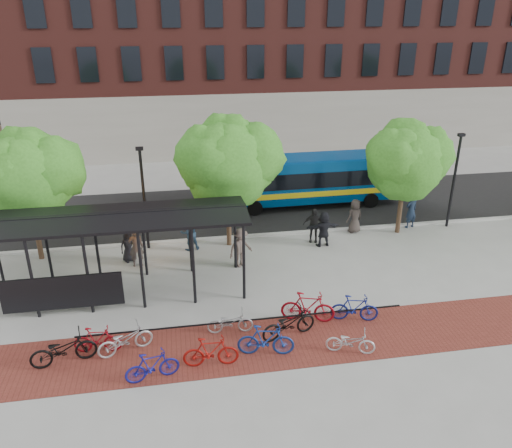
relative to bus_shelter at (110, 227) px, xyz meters
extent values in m
plane|color=#9E9E99|center=(8.13, 0.48, -3.00)|extent=(160.00, 160.00, 0.00)
cube|color=black|center=(8.13, 8.48, -2.99)|extent=(160.00, 8.00, 0.01)
cube|color=#B7B7B2|center=(8.13, 4.48, -2.94)|extent=(160.00, 0.25, 0.12)
cube|color=maroon|center=(6.13, -4.52, -3.00)|extent=(24.00, 3.00, 0.01)
cube|color=black|center=(4.83, -3.62, -3.00)|extent=(12.00, 0.05, 0.95)
cube|color=#5D2520|center=(18.13, 26.48, 7.00)|extent=(55.00, 14.00, 20.00)
cylinder|color=black|center=(-2.87, -1.37, -1.35)|extent=(0.12, 0.12, 3.30)
cylinder|color=black|center=(-2.87, 1.33, -1.35)|extent=(0.12, 0.12, 3.30)
cylinder|color=black|center=(-0.87, -1.37, -1.35)|extent=(0.12, 0.12, 3.30)
cylinder|color=black|center=(-0.87, 1.33, -1.35)|extent=(0.12, 0.12, 3.30)
cylinder|color=black|center=(1.13, -1.37, -1.35)|extent=(0.12, 0.12, 3.30)
cylinder|color=black|center=(1.13, 1.33, -1.35)|extent=(0.12, 0.12, 3.30)
cylinder|color=black|center=(3.13, -1.37, -1.35)|extent=(0.12, 0.12, 3.30)
cylinder|color=black|center=(3.13, 1.33, -1.35)|extent=(0.12, 0.12, 3.30)
cylinder|color=black|center=(5.13, -1.37, -1.35)|extent=(0.12, 0.12, 3.30)
cylinder|color=black|center=(5.13, 1.33, -1.35)|extent=(0.12, 0.12, 3.30)
cube|color=black|center=(-1.87, -1.42, -2.00)|extent=(4.50, 0.08, 1.40)
cube|color=black|center=(0.13, -0.72, 0.45)|extent=(10.60, 1.65, 0.29)
cube|color=black|center=(0.13, 0.68, 0.45)|extent=(10.60, 1.65, 0.29)
cube|color=black|center=(0.13, 1.38, 0.05)|extent=(9.00, 0.10, 0.40)
cube|color=black|center=(1.13, 1.43, -0.60)|extent=(2.40, 0.12, 0.70)
cube|color=#FF7200|center=(1.13, 1.51, -0.60)|extent=(2.20, 0.02, 0.55)
cylinder|color=#382619|center=(-3.87, 3.78, -1.81)|extent=(0.24, 0.24, 2.38)
sphere|color=#32731E|center=(-3.87, 3.78, 0.98)|extent=(4.00, 4.00, 4.00)
sphere|color=#32731E|center=(-2.87, 3.98, 1.28)|extent=(3.20, 3.20, 3.20)
sphere|color=#32731E|center=(-4.67, 3.48, 1.38)|extent=(3.00, 3.00, 3.00)
sphere|color=#32731E|center=(-3.77, 4.18, 1.78)|extent=(2.80, 2.80, 2.80)
cylinder|color=#382619|center=(5.13, 3.78, -1.74)|extent=(0.24, 0.24, 2.52)
sphere|color=#32731E|center=(5.13, 3.78, 1.20)|extent=(4.20, 4.20, 4.20)
sphere|color=#32731E|center=(6.18, 3.98, 1.50)|extent=(3.36, 3.36, 3.36)
sphere|color=#32731E|center=(4.29, 3.48, 1.60)|extent=(3.15, 3.15, 3.15)
sphere|color=#32731E|center=(5.23, 4.18, 2.00)|extent=(2.94, 2.94, 2.94)
cylinder|color=#382619|center=(14.13, 3.78, -1.86)|extent=(0.24, 0.24, 2.27)
sphere|color=#32731E|center=(14.13, 3.78, 0.80)|extent=(3.80, 3.80, 3.80)
sphere|color=#32731E|center=(15.08, 3.98, 1.10)|extent=(3.04, 3.04, 3.04)
sphere|color=#32731E|center=(13.37, 3.48, 1.20)|extent=(2.85, 2.85, 2.85)
sphere|color=#32731E|center=(14.23, 4.18, 1.60)|extent=(2.66, 2.66, 2.66)
cylinder|color=black|center=(1.13, 4.08, -0.50)|extent=(0.14, 0.14, 5.00)
cube|color=black|center=(1.13, 4.08, 2.05)|extent=(0.35, 0.20, 0.15)
cylinder|color=black|center=(17.13, 4.08, -0.50)|extent=(0.14, 0.14, 5.00)
cube|color=black|center=(17.13, 4.08, 2.05)|extent=(0.35, 0.20, 0.15)
cube|color=navy|center=(10.54, 8.61, -1.33)|extent=(11.02, 2.54, 2.52)
cube|color=black|center=(10.54, 8.61, -1.12)|extent=(10.80, 2.58, 0.92)
cube|color=yellow|center=(10.54, 8.61, -1.95)|extent=(10.91, 2.59, 0.32)
cube|color=navy|center=(10.54, 8.61, -0.11)|extent=(10.80, 2.30, 0.16)
cylinder|color=black|center=(7.05, 7.37, -2.56)|extent=(0.88, 0.27, 0.88)
cylinder|color=black|center=(7.01, 9.75, -2.56)|extent=(0.88, 0.27, 0.88)
cylinder|color=black|center=(14.08, 7.47, -2.56)|extent=(0.88, 0.27, 0.88)
cylinder|color=black|center=(14.04, 9.85, -2.56)|extent=(0.88, 0.27, 0.88)
imported|color=black|center=(-1.38, -4.41, -2.44)|extent=(2.25, 1.17, 1.12)
imported|color=maroon|center=(-0.35, -3.97, -2.50)|extent=(1.69, 0.63, 0.99)
imported|color=#A1A1A3|center=(0.59, -4.14, -2.49)|extent=(2.05, 1.29, 1.01)
imported|color=navy|center=(1.54, -5.72, -2.48)|extent=(1.81, 0.82, 1.05)
imported|color=maroon|center=(3.43, -5.36, -2.44)|extent=(1.88, 0.63, 1.11)
imported|color=gray|center=(4.28, -3.62, -2.56)|extent=(1.72, 0.69, 0.89)
imported|color=navy|center=(5.33, -5.09, -2.41)|extent=(2.02, 0.91, 1.17)
imported|color=black|center=(6.33, -4.21, -2.44)|extent=(2.23, 1.28, 1.11)
imported|color=maroon|center=(7.26, -3.38, -2.39)|extent=(2.12, 1.16, 1.23)
imported|color=#B4B4B7|center=(8.22, -5.47, -2.56)|extent=(1.79, 1.09, 0.89)
imported|color=navy|center=(9.01, -3.64, -2.46)|extent=(1.87, 0.94, 1.08)
imported|color=black|center=(0.28, 2.81, -2.20)|extent=(0.92, 0.81, 1.59)
imported|color=#3D3430|center=(0.69, 2.25, -2.06)|extent=(0.74, 0.54, 1.89)
imported|color=#20364C|center=(3.17, 3.54, -2.07)|extent=(1.04, 0.89, 1.85)
imported|color=brown|center=(5.38, 1.42, -2.06)|extent=(1.40, 1.18, 1.87)
imported|color=black|center=(9.39, 3.42, -2.10)|extent=(1.14, 0.72, 1.81)
imported|color=black|center=(9.75, 2.87, -2.09)|extent=(1.72, 0.66, 1.82)
imported|color=#37302C|center=(11.85, 4.19, -2.09)|extent=(1.02, 0.82, 1.82)
imported|color=#1A273D|center=(15.04, 4.28, -2.01)|extent=(0.83, 0.67, 1.98)
camera|label=1|loc=(2.65, -18.80, 7.93)|focal=35.00mm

